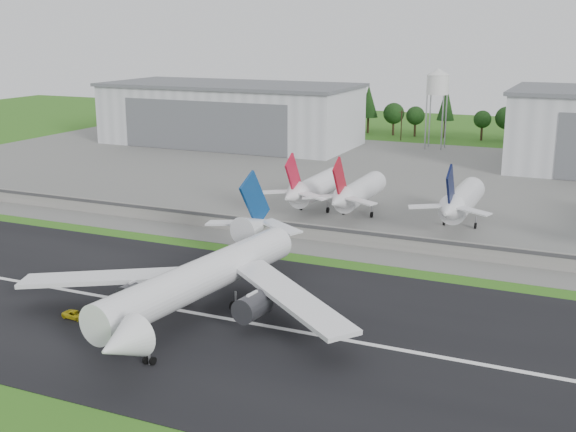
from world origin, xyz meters
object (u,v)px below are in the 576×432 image
at_px(parked_jet_red_a, 312,188).
at_px(parked_jet_red_b, 356,193).
at_px(ground_vehicle, 76,315).
at_px(parked_jet_navy, 460,202).
at_px(main_airliner, 200,286).

xyz_separation_m(parked_jet_red_a, parked_jet_red_b, (11.07, -0.01, -0.09)).
xyz_separation_m(ground_vehicle, parked_jet_red_b, (19.61, 75.84, 5.36)).
distance_m(parked_jet_red_a, parked_jet_navy, 35.21).
bearing_deg(parked_jet_red_b, main_airliner, -92.21).
bearing_deg(parked_jet_navy, ground_vehicle, -119.97).
distance_m(main_airliner, ground_vehicle, 19.65).
xyz_separation_m(ground_vehicle, parked_jet_navy, (43.75, 75.87, 5.56)).
xyz_separation_m(parked_jet_red_a, parked_jet_navy, (35.21, 0.02, 0.12)).
xyz_separation_m(main_airliner, parked_jet_red_a, (-8.49, 66.99, 1.25)).
bearing_deg(parked_jet_red_b, parked_jet_navy, 0.07).
height_order(main_airliner, parked_jet_red_a, main_airliner).
relative_size(parked_jet_red_a, parked_jet_red_b, 1.00).
relative_size(ground_vehicle, parked_jet_red_a, 0.14).
xyz_separation_m(main_airliner, parked_jet_navy, (26.72, 67.01, 1.37)).
relative_size(ground_vehicle, parked_jet_navy, 0.14).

